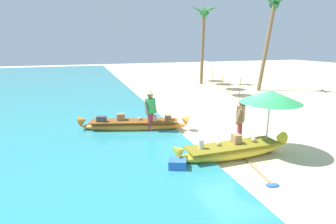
{
  "coord_description": "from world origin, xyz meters",
  "views": [
    {
      "loc": [
        -5.25,
        -7.7,
        3.48
      ],
      "look_at": [
        -2.12,
        1.77,
        0.9
      ],
      "focal_mm": 28.35,
      "sensor_mm": 36.0,
      "label": 1
    }
  ],
  "objects": [
    {
      "name": "parasol_row_4",
      "position": [
        6.11,
        15.31,
        1.75
      ],
      "size": [
        1.6,
        1.6,
        1.91
      ],
      "color": "#8E6B47",
      "rests_on": "ground"
    },
    {
      "name": "parasol_row_2",
      "position": [
        5.3,
        10.61,
        1.75
      ],
      "size": [
        1.6,
        1.6,
        1.91
      ],
      "color": "#8E6B47",
      "rests_on": "ground"
    },
    {
      "name": "paddle",
      "position": [
        -0.78,
        -2.28,
        0.03
      ],
      "size": [
        0.5,
        1.77,
        0.05
      ],
      "color": "#8E6B47",
      "rests_on": "ground"
    },
    {
      "name": "boat_orange_midground",
      "position": [
        -3.32,
        2.57,
        0.26
      ],
      "size": [
        4.46,
        1.84,
        0.72
      ],
      "color": "orange",
      "rests_on": "ground"
    },
    {
      "name": "palm_tree_leaning_seaward",
      "position": [
        5.02,
        13.71,
        5.34
      ],
      "size": [
        2.63,
        2.58,
        6.65
      ],
      "color": "brown",
      "rests_on": "ground"
    },
    {
      "name": "patio_umbrella_large",
      "position": [
        0.38,
        -0.94,
        1.86
      ],
      "size": [
        1.92,
        1.92,
        2.07
      ],
      "color": "#B7B7BC",
      "rests_on": "ground"
    },
    {
      "name": "boat_yellow_foreground",
      "position": [
        -0.93,
        -1.03,
        0.26
      ],
      "size": [
        3.94,
        0.8,
        0.73
      ],
      "color": "yellow",
      "rests_on": "ground"
    },
    {
      "name": "ground_plane",
      "position": [
        0.0,
        0.0,
        0.0
      ],
      "size": [
        80.0,
        80.0,
        0.0
      ],
      "primitive_type": "plane",
      "color": "beige"
    },
    {
      "name": "parasol_row_3",
      "position": [
        5.79,
        13.23,
        1.75
      ],
      "size": [
        1.6,
        1.6,
        1.91
      ],
      "color": "#8E6B47",
      "rests_on": "ground"
    },
    {
      "name": "palm_tree_tall_inland",
      "position": [
        8.32,
        9.14,
        5.46
      ],
      "size": [
        2.33,
        2.7,
        7.08
      ],
      "color": "brown",
      "rests_on": "ground"
    },
    {
      "name": "parasol_row_1",
      "position": [
        4.39,
        8.15,
        1.75
      ],
      "size": [
        1.6,
        1.6,
        1.91
      ],
      "color": "#8E6B47",
      "rests_on": "ground"
    },
    {
      "name": "person_vendor_hatted",
      "position": [
        -2.72,
        2.16,
        1.0
      ],
      "size": [
        0.58,
        0.46,
        1.73
      ],
      "color": "#B2383D",
      "rests_on": "ground"
    },
    {
      "name": "cooler_box",
      "position": [
        -2.87,
        -1.32,
        0.17
      ],
      "size": [
        0.59,
        0.54,
        0.35
      ],
      "primitive_type": "cube",
      "rotation": [
        0.0,
        0.0,
        -0.38
      ],
      "color": "blue",
      "rests_on": "ground"
    },
    {
      "name": "person_tourist_customer",
      "position": [
        -0.25,
        -0.33,
        0.98
      ],
      "size": [
        0.53,
        0.53,
        1.73
      ],
      "color": "#B2383D",
      "rests_on": "ground"
    },
    {
      "name": "parasol_row_0",
      "position": [
        3.84,
        5.97,
        1.75
      ],
      "size": [
        1.6,
        1.6,
        1.91
      ],
      "color": "#8E6B47",
      "rests_on": "ground"
    }
  ]
}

